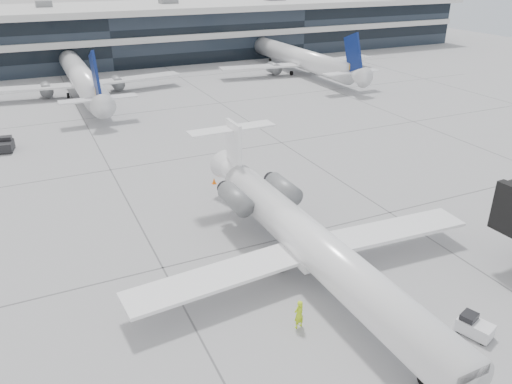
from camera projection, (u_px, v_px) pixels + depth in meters
ground at (287, 237)px, 39.03m from camera, size 220.00×220.00×0.00m
terminal at (101, 38)px, 104.20m from camera, size 170.00×22.00×10.00m
bg_jet_center at (83, 94)px, 81.08m from camera, size 32.00×40.00×9.60m
bg_jet_right at (298, 72)px, 96.47m from camera, size 32.00×40.00×9.60m
regional_jet at (311, 243)px, 33.41m from camera, size 25.59×31.81×7.36m
ramp_worker at (299, 314)px, 29.11m from camera, size 0.77×0.59×1.89m
baggage_tug at (474, 326)px, 28.73m from camera, size 1.71×2.19×1.22m
traffic_cone at (214, 181)px, 48.31m from camera, size 0.47×0.47×0.59m
far_tug at (6, 145)px, 56.45m from camera, size 1.84×2.66×1.56m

